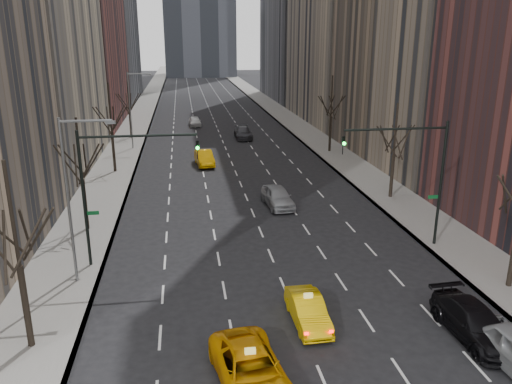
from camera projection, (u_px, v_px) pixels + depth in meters
name	position (u px, v px, depth m)	size (l,w,h in m)	color
ground	(324.00, 381.00, 19.66)	(400.00, 400.00, 0.00)	black
sidewalk_left	(140.00, 118.00, 84.09)	(4.50, 320.00, 0.15)	slate
sidewalk_right	(282.00, 115.00, 87.50)	(4.50, 320.00, 0.15)	slate
tree_lw_a	(20.00, 267.00, 20.62)	(3.36, 3.50, 8.28)	black
tree_lw_b	(82.00, 180.00, 33.90)	(3.36, 3.50, 7.82)	black
tree_lw_c	(112.00, 133.00, 48.93)	(3.36, 3.50, 8.74)	black
tree_lw_d	(130.00, 112.00, 66.08)	(3.36, 3.50, 7.36)	black
tree_rw_b	(394.00, 155.00, 41.02)	(3.36, 3.50, 7.82)	black
tree_rw_c	(331.00, 118.00, 57.94)	(3.36, 3.50, 8.74)	black
traffic_mast_left	(113.00, 176.00, 28.11)	(6.69, 0.39, 8.00)	black
traffic_mast_right	(417.00, 165.00, 30.64)	(6.69, 0.39, 8.00)	black
streetlight_near	(73.00, 185.00, 25.94)	(2.83, 0.22, 9.00)	slate
streetlight_far	(133.00, 103.00, 59.02)	(2.83, 0.22, 9.00)	slate
taxi_suv	(251.00, 370.00, 19.12)	(2.48, 5.37, 1.49)	orange
taxi_sedan	(308.00, 310.00, 23.49)	(1.42, 4.07, 1.34)	#EDBA04
silver_sedan_ahead	(278.00, 197.00, 39.84)	(1.93, 4.79, 1.63)	#93959A
parked_suv_black	(474.00, 322.00, 22.37)	(2.08, 5.13, 1.49)	black
far_taxi	(204.00, 158.00, 52.83)	(1.65, 4.74, 1.56)	#FFB105
far_suv_grey	(243.00, 133.00, 66.86)	(2.17, 5.34, 1.55)	#313136
far_car_white	(195.00, 121.00, 76.38)	(1.73, 4.31, 1.47)	silver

